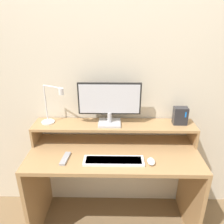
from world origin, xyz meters
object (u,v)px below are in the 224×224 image
Objects in this scene: router_dock at (180,116)px; remote_control at (65,158)px; desk_lamp at (51,108)px; keyboard at (113,161)px; monitor at (109,102)px; mouse at (151,161)px.

router_dock is 0.99m from remote_control.
keyboard is (0.51, -0.29, -0.30)m from desk_lamp.
monitor is 0.60m from router_dock.
desk_lamp reaches higher than keyboard.
router_dock is 0.33× the size of keyboard.
desk_lamp is 2.25× the size of router_dock.
mouse is at bearing -20.86° from desk_lamp.
router_dock is at bearing 49.81° from mouse.
router_dock is (1.06, 0.02, -0.07)m from desk_lamp.
mouse is at bearing -3.15° from remote_control.
keyboard is at bearing 177.80° from mouse.
keyboard reaches higher than remote_control.
desk_lamp reaches higher than mouse.
monitor is 0.48m from desk_lamp.
remote_control is at bearing -162.63° from router_dock.
monitor is 1.52× the size of desk_lamp.
desk_lamp is 0.89m from mouse.
monitor is at bearing 96.72° from keyboard.
mouse is at bearing -44.63° from monitor.
monitor reaches higher than router_dock.
remote_control is (0.15, -0.27, -0.30)m from desk_lamp.
desk_lamp is 1.06m from router_dock.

